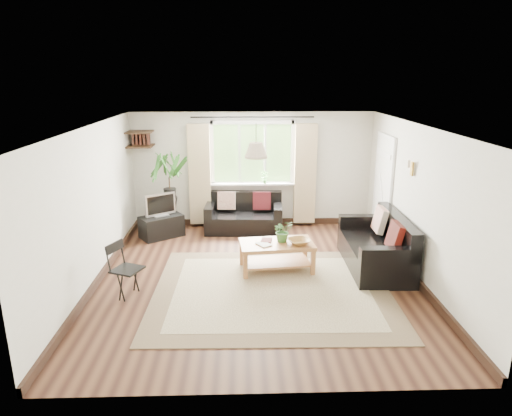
{
  "coord_description": "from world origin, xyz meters",
  "views": [
    {
      "loc": [
        -0.23,
        -6.67,
        3.13
      ],
      "look_at": [
        0.0,
        0.4,
        1.05
      ],
      "focal_mm": 32.0,
      "sensor_mm": 36.0,
      "label": 1
    }
  ],
  "objects_px": {
    "sofa_back": "(244,214)",
    "sofa_right": "(375,243)",
    "coffee_table": "(277,257)",
    "folding_chair": "(127,270)",
    "palm_stand": "(170,194)",
    "tv_stand": "(162,226)"
  },
  "relations": [
    {
      "from": "sofa_back",
      "to": "folding_chair",
      "type": "bearing_deg",
      "value": -117.73
    },
    {
      "from": "tv_stand",
      "to": "palm_stand",
      "type": "relative_size",
      "value": 0.49
    },
    {
      "from": "sofa_right",
      "to": "tv_stand",
      "type": "relative_size",
      "value": 2.23
    },
    {
      "from": "sofa_back",
      "to": "palm_stand",
      "type": "relative_size",
      "value": 0.95
    },
    {
      "from": "coffee_table",
      "to": "tv_stand",
      "type": "bearing_deg",
      "value": 141.9
    },
    {
      "from": "sofa_back",
      "to": "folding_chair",
      "type": "distance_m",
      "value": 3.32
    },
    {
      "from": "sofa_right",
      "to": "coffee_table",
      "type": "height_order",
      "value": "sofa_right"
    },
    {
      "from": "sofa_back",
      "to": "sofa_right",
      "type": "height_order",
      "value": "sofa_right"
    },
    {
      "from": "tv_stand",
      "to": "folding_chair",
      "type": "height_order",
      "value": "folding_chair"
    },
    {
      "from": "sofa_right",
      "to": "folding_chair",
      "type": "bearing_deg",
      "value": -75.61
    },
    {
      "from": "tv_stand",
      "to": "sofa_back",
      "type": "bearing_deg",
      "value": -24.21
    },
    {
      "from": "tv_stand",
      "to": "palm_stand",
      "type": "height_order",
      "value": "palm_stand"
    },
    {
      "from": "sofa_right",
      "to": "palm_stand",
      "type": "height_order",
      "value": "palm_stand"
    },
    {
      "from": "folding_chair",
      "to": "coffee_table",
      "type": "bearing_deg",
      "value": -45.92
    },
    {
      "from": "sofa_back",
      "to": "coffee_table",
      "type": "bearing_deg",
      "value": -72.16
    },
    {
      "from": "sofa_back",
      "to": "sofa_right",
      "type": "bearing_deg",
      "value": -38.21
    },
    {
      "from": "sofa_back",
      "to": "coffee_table",
      "type": "distance_m",
      "value": 2.08
    },
    {
      "from": "coffee_table",
      "to": "sofa_right",
      "type": "bearing_deg",
      "value": 3.05
    },
    {
      "from": "sofa_right",
      "to": "palm_stand",
      "type": "xyz_separation_m",
      "value": [
        -3.66,
        1.87,
        0.4
      ]
    },
    {
      "from": "coffee_table",
      "to": "folding_chair",
      "type": "relative_size",
      "value": 1.48
    },
    {
      "from": "coffee_table",
      "to": "palm_stand",
      "type": "relative_size",
      "value": 0.73
    },
    {
      "from": "sofa_right",
      "to": "sofa_back",
      "type": "bearing_deg",
      "value": -130.43
    }
  ]
}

